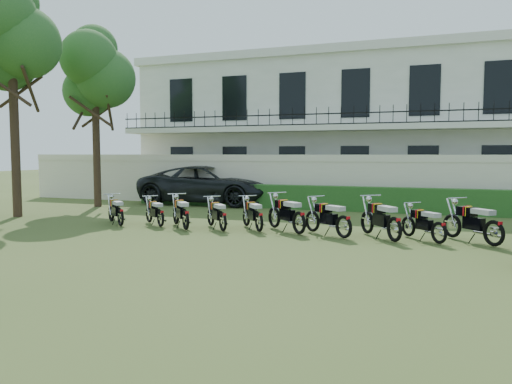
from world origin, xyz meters
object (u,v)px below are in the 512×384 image
Objects in this scene: motorcycle_8 at (439,227)px; tree_west_near at (95,72)px; motorcycle_1 at (161,214)px; motorcycle_9 at (494,227)px; motorcycle_6 at (344,221)px; motorcycle_2 at (186,215)px; motorcycle_7 at (395,223)px; suv at (209,185)px; motorcycle_3 at (223,217)px; motorcycle_4 at (259,217)px; motorcycle_0 at (121,213)px; motorcycle_5 at (299,217)px; tree_west_mid at (12,34)px.

tree_west_near is at bearing 120.60° from motorcycle_8.
motorcycle_9 is at bearing -50.57° from motorcycle_1.
motorcycle_6 is 1.16× the size of motorcycle_8.
tree_west_near is at bearing 102.93° from motorcycle_2.
motorcycle_7 is 11.78m from suv.
tree_west_near reaches higher than motorcycle_8.
motorcycle_3 is 4.97m from motorcycle_7.
motorcycle_1 is at bearing 142.67° from motorcycle_4.
tree_west_near is 13.74m from motorcycle_6.
motorcycle_4 is 0.86× the size of motorcycle_7.
motorcycle_0 is 5.81m from motorcycle_5.
motorcycle_2 is 1.04× the size of motorcycle_8.
tree_west_near is 10.84m from motorcycle_3.
motorcycle_7 is at bearing -41.64° from motorcycle_2.
motorcycle_0 is 9.58m from motorcycle_8.
motorcycle_3 is at bearing -54.49° from motorcycle_1.
motorcycle_5 is at bearing -39.71° from motorcycle_4.
tree_west_mid is 5.98× the size of motorcycle_2.
suv is (-7.67, 7.46, 0.38)m from motorcycle_6.
tree_west_near is at bearing 121.37° from motorcycle_9.
motorcycle_2 is 6.13m from motorcycle_7.
motorcycle_7 is at bearing -55.61° from motorcycle_5.
motorcycle_4 is 6.30m from motorcycle_9.
motorcycle_5 reaches higher than motorcycle_6.
motorcycle_9 reaches higher than motorcycle_2.
motorcycle_5 is 0.25× the size of suv.
motorcycle_1 is 9.60m from motorcycle_9.
motorcycle_3 is 6.07m from motorcycle_8.
motorcycle_8 is (14.19, -4.67, -5.44)m from tree_west_near.
tree_west_mid is 1.38× the size of suv.
tree_west_mid is 14.93m from motorcycle_7.
motorcycle_1 is 0.21× the size of suv.
motorcycle_2 reaches higher than motorcycle_0.
motorcycle_2 is at bearing -50.12° from motorcycle_0.
motorcycle_8 is at bearing -41.34° from motorcycle_4.
motorcycle_5 is 0.93× the size of motorcycle_7.
motorcycle_6 is at bearing -44.46° from motorcycle_4.
motorcycle_5 is at bearing -46.02° from motorcycle_0.
motorcycle_3 is 0.86× the size of motorcycle_5.
motorcycle_2 is 2.26m from motorcycle_4.
motorcycle_7 reaches higher than motorcycle_4.
motorcycle_1 is at bearing 133.28° from motorcycle_3.
tree_west_mid is 5.37× the size of motorcycle_6.
motorcycle_8 is 0.88× the size of motorcycle_9.
motorcycle_0 is 0.95× the size of motorcycle_4.
motorcycle_8 is at bearing -42.13° from motorcycle_3.
suv is (4.57, 6.76, -5.78)m from tree_west_mid.
motorcycle_1 is at bearing -168.38° from suv.
tree_west_mid is at bearing 131.28° from motorcycle_2.
motorcycle_6 is 1.36m from motorcycle_7.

